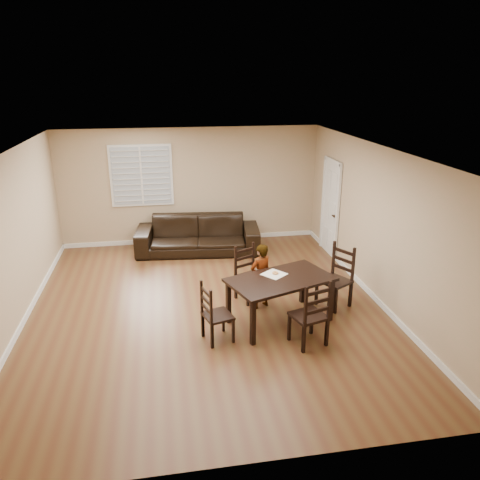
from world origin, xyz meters
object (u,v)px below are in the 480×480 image
at_px(chair_near, 247,274).
at_px(chair_far, 314,318).
at_px(chair_left, 211,316).
at_px(dining_table, 280,283).
at_px(chair_right, 339,278).
at_px(child, 261,276).
at_px(sofa, 198,235).
at_px(donut, 275,273).

height_order(chair_near, chair_far, chair_far).
bearing_deg(chair_left, chair_far, -121.95).
height_order(dining_table, chair_near, chair_near).
relative_size(chair_far, chair_right, 0.97).
xyz_separation_m(chair_near, child, (0.16, -0.42, 0.13)).
distance_m(dining_table, chair_near, 1.07).
xyz_separation_m(dining_table, sofa, (-1.03, 3.42, -0.28)).
relative_size(chair_right, child, 0.94).
height_order(chair_far, chair_left, chair_far).
height_order(chair_far, sofa, chair_far).
distance_m(chair_far, chair_left, 1.52).
relative_size(chair_near, child, 0.86).
height_order(chair_far, child, child).
bearing_deg(chair_left, child, -61.09).
xyz_separation_m(chair_left, chair_right, (2.34, 0.86, 0.07)).
distance_m(dining_table, chair_right, 1.27).
relative_size(chair_left, sofa, 0.34).
distance_m(chair_left, chair_right, 2.49).
bearing_deg(chair_near, chair_right, -44.74).
bearing_deg(sofa, chair_far, -66.87).
bearing_deg(chair_far, child, -87.64).
xyz_separation_m(dining_table, donut, (-0.04, 0.18, 0.11)).
height_order(chair_near, sofa, chair_near).
relative_size(chair_left, child, 0.82).
height_order(chair_near, chair_left, chair_near).
xyz_separation_m(chair_near, sofa, (-0.67, 2.45, -0.05)).
distance_m(chair_far, child, 1.47).
relative_size(dining_table, chair_near, 1.87).
distance_m(child, donut, 0.46).
height_order(dining_table, sofa, sofa).
bearing_deg(sofa, chair_near, -68.98).
bearing_deg(dining_table, chair_left, 179.67).
distance_m(chair_near, donut, 0.92).
distance_m(dining_table, chair_far, 0.90).
height_order(dining_table, chair_right, chair_right).
relative_size(chair_near, donut, 9.68).
bearing_deg(chair_left, donut, -78.40).
distance_m(chair_right, donut, 1.28).
xyz_separation_m(dining_table, chair_near, (-0.37, 0.97, -0.23)).
distance_m(child, sofa, 2.98).
xyz_separation_m(chair_far, chair_right, (0.88, 1.27, 0.02)).
xyz_separation_m(chair_near, chair_far, (0.66, -1.80, 0.03)).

